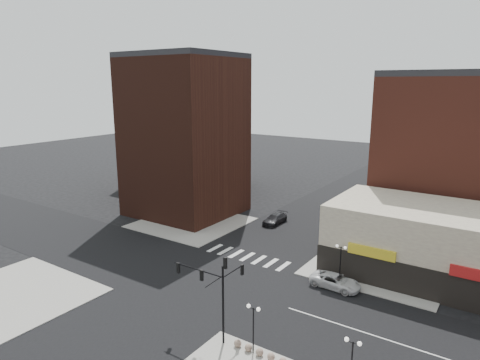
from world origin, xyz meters
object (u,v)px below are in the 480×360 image
Objects in this scene: traffic_signal at (216,284)px; street_lamp_se_b at (352,352)px; street_lamp_ne at (341,254)px; white_suv at (335,281)px; street_lamp_se_a at (253,317)px; dark_sedan_north at (275,219)px.

traffic_signal is 1.87× the size of street_lamp_se_b.
white_suv is (0.13, -1.50, -2.55)m from street_lamp_ne.
traffic_signal is 16.62m from street_lamp_ne.
street_lamp_se_b is at bearing -0.82° from traffic_signal.
dark_sedan_north is (-14.62, 29.39, -2.54)m from street_lamp_se_a.
traffic_signal is 15.72m from white_suv.
street_lamp_ne is at bearing 6.87° from white_suv.
street_lamp_se_a is 8.00m from street_lamp_se_b.
street_lamp_ne is (-7.00, 16.00, 0.00)m from street_lamp_se_b.
white_suv is 21.67m from dark_sedan_north.
traffic_signal is at bearing 177.43° from street_lamp_se_a.
street_lamp_se_b is 16.25m from white_suv.
street_lamp_se_a is 1.00× the size of street_lamp_se_b.
street_lamp_se_a is 1.00× the size of street_lamp_ne.
white_suv is (-6.87, 14.50, -2.55)m from street_lamp_se_b.
street_lamp_ne is 20.73m from dark_sedan_north.
street_lamp_ne is 0.78× the size of white_suv.
street_lamp_se_a and street_lamp_ne have the same top height.
traffic_signal is 4.12m from street_lamp_se_a.
street_lamp_se_b is (11.76, -0.17, -1.67)m from traffic_signal.
street_lamp_se_b is 37.17m from dark_sedan_north.
dark_sedan_north is at bearing 127.58° from street_lamp_se_b.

